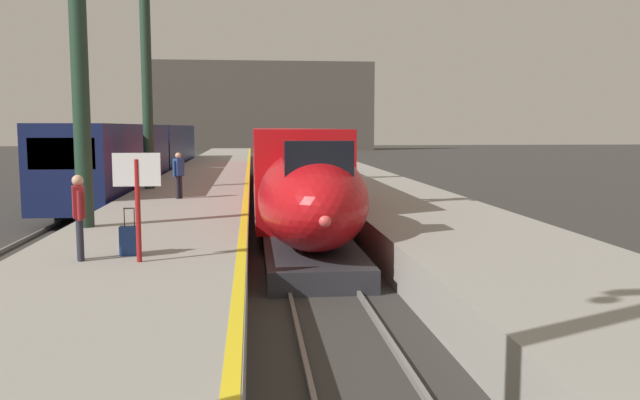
# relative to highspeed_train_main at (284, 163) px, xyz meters

# --- Properties ---
(platform_left) EXTENTS (4.80, 110.00, 1.05)m
(platform_left) POSITION_rel_highspeed_train_main_xyz_m (-4.05, -4.24, -1.41)
(platform_left) COLOR gray
(platform_left) RESTS_ON ground
(platform_right) EXTENTS (4.80, 110.00, 1.05)m
(platform_right) POSITION_rel_highspeed_train_main_xyz_m (4.05, -4.24, -1.41)
(platform_right) COLOR gray
(platform_right) RESTS_ON ground
(platform_left_safety_stripe) EXTENTS (0.20, 107.80, 0.01)m
(platform_left_safety_stripe) POSITION_rel_highspeed_train_main_xyz_m (-1.77, -4.24, -0.88)
(platform_left_safety_stripe) COLOR yellow
(platform_left_safety_stripe) RESTS_ON platform_left
(rail_main_left) EXTENTS (0.08, 110.00, 0.12)m
(rail_main_left) POSITION_rel_highspeed_train_main_xyz_m (-0.75, -1.49, -1.87)
(rail_main_left) COLOR slate
(rail_main_left) RESTS_ON ground
(rail_main_right) EXTENTS (0.08, 110.00, 0.12)m
(rail_main_right) POSITION_rel_highspeed_train_main_xyz_m (0.75, -1.49, -1.87)
(rail_main_right) COLOR slate
(rail_main_right) RESTS_ON ground
(rail_secondary_left) EXTENTS (0.08, 110.00, 0.12)m
(rail_secondary_left) POSITION_rel_highspeed_train_main_xyz_m (-8.85, -1.49, -1.87)
(rail_secondary_left) COLOR slate
(rail_secondary_left) RESTS_ON ground
(rail_secondary_right) EXTENTS (0.08, 110.00, 0.12)m
(rail_secondary_right) POSITION_rel_highspeed_train_main_xyz_m (-7.35, -1.49, -1.87)
(rail_secondary_right) COLOR slate
(rail_secondary_right) RESTS_ON ground
(highspeed_train_main) EXTENTS (2.92, 37.56, 3.60)m
(highspeed_train_main) POSITION_rel_highspeed_train_main_xyz_m (0.00, 0.00, 0.00)
(highspeed_train_main) COLOR #B20F14
(highspeed_train_main) RESTS_ON ground
(regional_train_adjacent) EXTENTS (2.85, 36.60, 3.80)m
(regional_train_adjacent) POSITION_rel_highspeed_train_main_xyz_m (-8.10, 9.75, 0.20)
(regional_train_adjacent) COLOR #141E4C
(regional_train_adjacent) RESTS_ON ground
(station_column_far) EXTENTS (4.00, 0.68, 10.07)m
(station_column_far) POSITION_rel_highspeed_train_main_xyz_m (-5.90, -3.36, 5.11)
(station_column_far) COLOR #1E3828
(station_column_far) RESTS_ON platform_left
(passenger_near_edge) EXTENTS (0.32, 0.55, 1.69)m
(passenger_near_edge) POSITION_rel_highspeed_train_main_xyz_m (-4.91, -18.80, 0.11)
(passenger_near_edge) COLOR #23232D
(passenger_near_edge) RESTS_ON platform_left
(passenger_mid_platform) EXTENTS (0.40, 0.48, 1.69)m
(passenger_mid_platform) POSITION_rel_highspeed_train_main_xyz_m (-4.21, -7.54, 0.11)
(passenger_mid_platform) COLOR #23232D
(passenger_mid_platform) RESTS_ON platform_left
(rolling_suitcase) EXTENTS (0.40, 0.22, 0.98)m
(rolling_suitcase) POSITION_rel_highspeed_train_main_xyz_m (-4.03, -18.38, -0.58)
(rolling_suitcase) COLOR navy
(rolling_suitcase) RESTS_ON platform_left
(departure_info_board) EXTENTS (0.90, 0.10, 2.12)m
(departure_info_board) POSITION_rel_highspeed_train_main_xyz_m (-3.73, -19.07, 0.63)
(departure_info_board) COLOR maroon
(departure_info_board) RESTS_ON platform_left
(terminus_back_wall) EXTENTS (36.00, 2.00, 14.00)m
(terminus_back_wall) POSITION_rel_highspeed_train_main_xyz_m (0.00, 73.01, 5.07)
(terminus_back_wall) COLOR #4C4742
(terminus_back_wall) RESTS_ON ground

